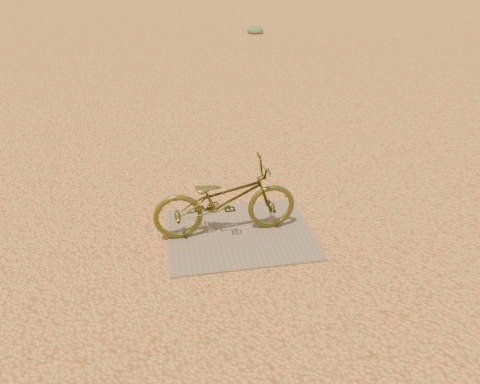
{
  "coord_description": "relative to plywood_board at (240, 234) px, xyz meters",
  "views": [
    {
      "loc": [
        -0.3,
        -4.7,
        2.86
      ],
      "look_at": [
        0.46,
        -0.49,
        0.53
      ],
      "focal_mm": 35.0,
      "sensor_mm": 36.0,
      "label": 1
    }
  ],
  "objects": [
    {
      "name": "plywood_board",
      "position": [
        0.0,
        0.0,
        0.0
      ],
      "size": [
        1.57,
        1.26,
        0.02
      ],
      "primitive_type": "cube",
      "color": "brown",
      "rests_on": "ground"
    },
    {
      "name": "ground",
      "position": [
        -0.46,
        0.49,
        -0.01
      ],
      "size": [
        120.0,
        120.0,
        0.0
      ],
      "primitive_type": "plane",
      "color": "gold",
      "rests_on": "ground"
    },
    {
      "name": "bicycle",
      "position": [
        -0.15,
        0.06,
        0.42
      ],
      "size": [
        1.56,
        0.6,
        0.81
      ],
      "primitive_type": "imported",
      "rotation": [
        0.0,
        0.0,
        1.61
      ],
      "color": "#4A4819",
      "rests_on": "plywood_board"
    },
    {
      "name": "kale_b",
      "position": [
        2.73,
        12.19,
        -0.01
      ],
      "size": [
        0.57,
        0.57,
        0.32
      ],
      "primitive_type": "ellipsoid",
      "color": "#536B49",
      "rests_on": "ground"
    }
  ]
}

